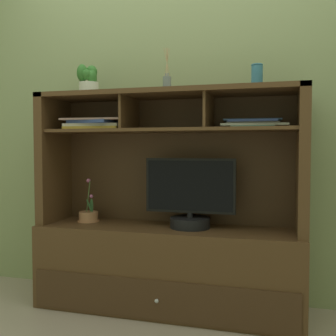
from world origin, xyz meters
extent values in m
cube|color=#A59484|center=(0.00, 0.00, -0.01)|extent=(6.00, 6.00, 0.02)
cube|color=#869664|center=(0.00, 0.26, 1.40)|extent=(6.00, 0.02, 2.80)
cube|color=#4E331C|center=(0.00, 0.00, 0.26)|extent=(1.68, 0.46, 0.53)
cube|color=#3F2918|center=(0.00, -0.24, 0.14)|extent=(1.61, 0.01, 0.24)
sphere|color=silver|center=(0.00, -0.25, 0.14)|extent=(0.02, 0.02, 0.02)
cube|color=#4E331C|center=(-0.81, 0.00, 0.96)|extent=(0.06, 0.39, 0.86)
cube|color=#4E331C|center=(0.81, 0.00, 0.96)|extent=(0.06, 0.39, 0.86)
cube|color=#3F2918|center=(0.00, 0.19, 0.94)|extent=(1.62, 0.02, 0.83)
cube|color=#4E331C|center=(0.00, 0.00, 1.37)|extent=(1.68, 0.39, 0.03)
cube|color=#4E331C|center=(0.00, 0.00, 1.14)|extent=(1.56, 0.35, 0.02)
cube|color=#4E331C|center=(-0.26, 0.00, 1.25)|extent=(0.02, 0.33, 0.20)
cube|color=#4E331C|center=(0.26, 0.00, 1.25)|extent=(0.02, 0.33, 0.20)
cylinder|color=black|center=(0.14, 0.00, 0.56)|extent=(0.25, 0.25, 0.07)
cylinder|color=black|center=(0.14, 0.00, 0.61)|extent=(0.04, 0.04, 0.03)
cube|color=black|center=(0.14, 0.00, 0.79)|extent=(0.57, 0.03, 0.34)
cube|color=black|center=(0.14, -0.01, 0.79)|extent=(0.54, 0.00, 0.31)
cylinder|color=#B17750|center=(-0.57, 0.03, 0.56)|extent=(0.13, 0.13, 0.07)
cylinder|color=#B17750|center=(-0.57, 0.03, 0.53)|extent=(0.15, 0.15, 0.01)
cylinder|color=#4C6B38|center=(-0.57, 0.03, 0.70)|extent=(0.03, 0.01, 0.21)
sphere|color=#D56AAF|center=(-0.55, 0.04, 0.70)|extent=(0.02, 0.02, 0.02)
sphere|color=#D56AAF|center=(-0.58, 0.05, 0.80)|extent=(0.03, 0.03, 0.03)
ellipsoid|color=#376B3C|center=(-0.55, 0.02, 0.62)|extent=(0.05, 0.07, 0.13)
ellipsoid|color=#376B3C|center=(-0.55, 0.04, 0.62)|extent=(0.05, 0.07, 0.13)
cube|color=slate|center=(0.52, 0.05, 1.15)|extent=(0.26, 0.25, 0.01)
cube|color=beige|center=(0.53, 0.05, 1.17)|extent=(0.41, 0.27, 0.01)
cube|color=gray|center=(0.52, 0.06, 1.18)|extent=(0.31, 0.25, 0.01)
cube|color=#32448A|center=(0.52, 0.05, 1.19)|extent=(0.29, 0.26, 0.01)
cube|color=#314973|center=(0.52, 0.07, 1.20)|extent=(0.35, 0.19, 0.01)
cube|color=gold|center=(-0.49, -0.04, 1.16)|extent=(0.38, 0.19, 0.02)
cube|color=beige|center=(-0.49, -0.03, 1.18)|extent=(0.38, 0.21, 0.02)
cube|color=navy|center=(-0.50, -0.03, 1.20)|extent=(0.29, 0.23, 0.02)
cube|color=gray|center=(-0.49, -0.03, 1.21)|extent=(0.42, 0.25, 0.01)
cylinder|color=slate|center=(0.00, -0.02, 1.43)|extent=(0.05, 0.05, 0.09)
cylinder|color=slate|center=(0.00, -0.02, 1.48)|extent=(0.02, 0.02, 0.02)
cylinder|color=tan|center=(0.00, -0.02, 1.56)|extent=(0.00, 0.05, 0.17)
cylinder|color=tan|center=(0.00, -0.02, 1.56)|extent=(0.02, 0.01, 0.18)
cylinder|color=tan|center=(0.00, -0.02, 1.56)|extent=(0.03, 0.02, 0.17)
cylinder|color=tan|center=(0.00, -0.02, 1.56)|extent=(0.00, 0.03, 0.18)
cylinder|color=tan|center=(0.00, -0.03, 1.56)|extent=(0.02, 0.01, 0.18)
cylinder|color=tan|center=(0.00, -0.03, 1.56)|extent=(0.04, 0.02, 0.17)
cylinder|color=silver|center=(-0.54, 0.00, 1.42)|extent=(0.13, 0.13, 0.08)
cylinder|color=silver|center=(-0.54, 0.00, 1.39)|extent=(0.15, 0.15, 0.01)
ellipsoid|color=#2D6726|center=(-0.52, 0.00, 1.49)|extent=(0.06, 0.08, 0.10)
ellipsoid|color=#2D6726|center=(-0.54, 0.03, 1.53)|extent=(0.07, 0.07, 0.09)
ellipsoid|color=#2D6726|center=(-0.59, -0.01, 1.52)|extent=(0.07, 0.08, 0.12)
ellipsoid|color=#2D6726|center=(-0.55, -0.03, 1.51)|extent=(0.06, 0.05, 0.07)
cylinder|color=#326C87|center=(0.54, -0.01, 1.45)|extent=(0.07, 0.07, 0.13)
torus|color=#326C87|center=(0.54, -0.01, 1.51)|extent=(0.07, 0.07, 0.01)
camera|label=1|loc=(0.68, -2.43, 1.03)|focal=42.77mm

